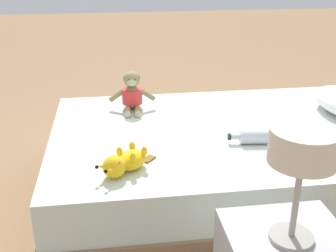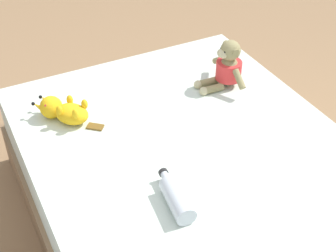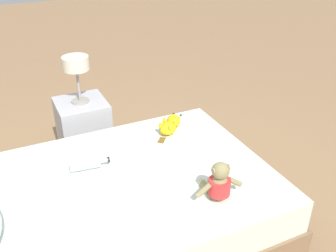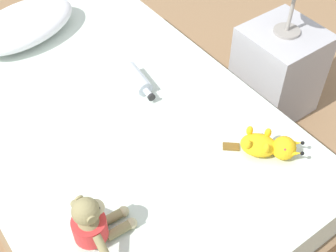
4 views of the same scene
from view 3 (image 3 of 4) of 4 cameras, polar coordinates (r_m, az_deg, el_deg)
ground_plane at (r=2.58m, az=-8.82°, el=-17.00°), size 16.00×16.00×0.00m
bed at (r=2.42m, az=-9.24°, el=-13.23°), size 1.31×2.07×0.47m
plush_monkey at (r=2.11m, az=7.57°, el=-8.46°), size 0.23×0.29×0.24m
plush_yellow_creature at (r=2.74m, az=0.36°, el=0.18°), size 0.26×0.28×0.10m
glass_bottle at (r=2.40m, az=-12.18°, el=-5.54°), size 0.10×0.25×0.07m
nightstand at (r=3.24m, az=-12.45°, el=-0.70°), size 0.39×0.39×0.53m
bedside_lamp at (r=3.00m, az=-13.60°, el=8.69°), size 0.20×0.20×0.38m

